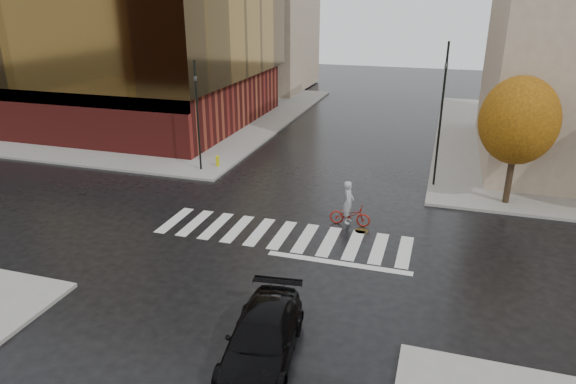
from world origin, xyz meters
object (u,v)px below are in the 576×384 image
traffic_light_nw (197,110)px  fire_hydrant (217,160)px  sedan (262,338)px  traffic_light_ne (442,105)px  cyclist (349,210)px

traffic_light_nw → fire_hydrant: size_ratio=9.51×
traffic_light_nw → sedan: bearing=52.2°
sedan → fire_hydrant: bearing=112.1°
traffic_light_nw → traffic_light_ne: 13.97m
sedan → fire_hydrant: size_ratio=7.06×
sedan → traffic_light_ne: traffic_light_ne is taller
fire_hydrant → traffic_light_ne: bearing=2.5°
sedan → fire_hydrant: 18.40m
traffic_light_nw → fire_hydrant: (0.73, 0.88, -3.30)m
traffic_light_ne → fire_hydrant: bearing=14.9°
cyclist → fire_hydrant: size_ratio=3.17×
cyclist → traffic_light_nw: traffic_light_nw is taller
cyclist → fire_hydrant: cyclist is taller
sedan → traffic_light_nw: traffic_light_nw is taller
sedan → traffic_light_ne: (4.26, 16.69, 3.98)m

